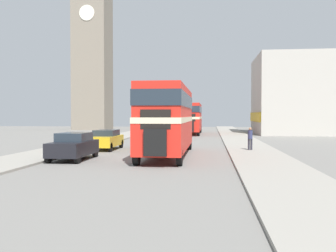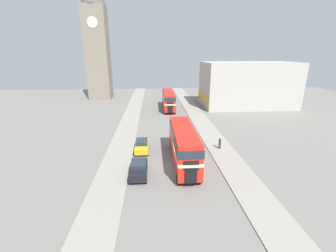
% 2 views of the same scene
% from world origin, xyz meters
% --- Properties ---
extents(ground_plane, '(120.00, 120.00, 0.00)m').
position_xyz_m(ground_plane, '(0.00, 0.00, 0.00)').
color(ground_plane, slate).
extents(sidewalk_right, '(3.50, 120.00, 0.12)m').
position_xyz_m(sidewalk_right, '(6.75, 0.00, 0.06)').
color(sidewalk_right, gray).
rests_on(sidewalk_right, ground_plane).
extents(sidewalk_left, '(3.50, 120.00, 0.12)m').
position_xyz_m(sidewalk_left, '(-6.75, 0.00, 0.06)').
color(sidewalk_left, gray).
rests_on(sidewalk_left, ground_plane).
extents(double_decker_bus, '(2.50, 10.90, 4.22)m').
position_xyz_m(double_decker_bus, '(1.17, 1.30, 2.51)').
color(double_decker_bus, red).
rests_on(double_decker_bus, ground_plane).
extents(bus_distant, '(2.40, 11.14, 4.04)m').
position_xyz_m(bus_distant, '(1.31, 28.21, 2.41)').
color(bus_distant, red).
rests_on(bus_distant, ground_plane).
extents(car_parked_near, '(1.80, 3.94, 1.55)m').
position_xyz_m(car_parked_near, '(-3.93, -1.36, 0.79)').
color(car_parked_near, black).
rests_on(car_parked_near, ground_plane).
extents(car_parked_mid, '(1.71, 4.07, 1.46)m').
position_xyz_m(car_parked_mid, '(-3.85, 5.01, 0.76)').
color(car_parked_mid, gold).
rests_on(car_parked_mid, ground_plane).
extents(pedestrian_walking, '(0.32, 0.32, 1.58)m').
position_xyz_m(pedestrian_walking, '(6.56, 4.72, 1.01)').
color(pedestrian_walking, '#282833').
rests_on(pedestrian_walking, sidewalk_right).
extents(church_tower, '(6.13, 6.13, 36.89)m').
position_xyz_m(church_tower, '(-16.93, 42.51, 18.86)').
color(church_tower, gray).
rests_on(church_tower, ground_plane).
extents(shop_building_block, '(21.26, 11.69, 10.43)m').
position_xyz_m(shop_building_block, '(20.49, 30.31, 5.21)').
color(shop_building_block, '#B2ADA3').
rests_on(shop_building_block, ground_plane).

